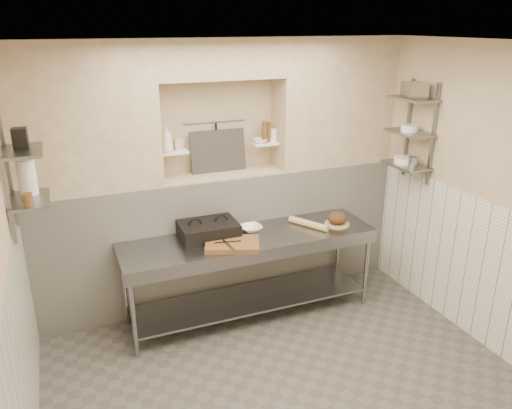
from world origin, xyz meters
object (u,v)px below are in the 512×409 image
prep_table (250,260)px  cutting_board (232,244)px  bowl_alcove (260,141)px  jug_left (27,177)px  rolling_pin (308,224)px  bottle_soap (167,139)px  bread_loaf (337,218)px  panini_press (208,230)px  mixing_bowl (251,228)px

prep_table → cutting_board: 0.40m
cutting_board → bowl_alcove: (0.59, 0.71, 0.81)m
prep_table → jug_left: size_ratio=9.00×
jug_left → rolling_pin: bearing=0.6°
cutting_board → bottle_soap: bearing=122.3°
bowl_alcove → jug_left: size_ratio=0.52×
bread_loaf → jug_left: bearing=179.3°
prep_table → rolling_pin: size_ratio=5.66×
panini_press → bottle_soap: size_ratio=2.16×
rolling_pin → bread_loaf: size_ratio=2.20×
bottle_soap → panini_press: bearing=-53.5°
bread_loaf → jug_left: (-2.92, 0.04, 0.78)m
bread_loaf → bottle_soap: (-1.64, 0.58, 0.87)m
rolling_pin → bread_loaf: 0.32m
rolling_pin → jug_left: (-2.61, -0.03, 0.82)m
prep_table → mixing_bowl: size_ratio=11.74×
rolling_pin → bottle_soap: (-1.33, 0.52, 0.91)m
prep_table → panini_press: (-0.39, 0.15, 0.34)m
prep_table → bread_loaf: bearing=-3.0°
bottle_soap → bowl_alcove: 1.02m
bowl_alcove → rolling_pin: bearing=-59.9°
jug_left → bowl_alcove: bearing=14.2°
bowl_alcove → bread_loaf: bearing=-44.2°
prep_table → panini_press: bearing=158.7°
bread_loaf → bowl_alcove: bowl_alcove is taller
jug_left → mixing_bowl: bearing=4.5°
prep_table → mixing_bowl: (0.07, 0.14, 0.28)m
panini_press → rolling_pin: bearing=-7.0°
cutting_board → bottle_soap: 1.22m
bowl_alcove → mixing_bowl: bearing=-123.3°
panini_press → bread_loaf: panini_press is taller
bread_loaf → jug_left: size_ratio=0.72×
panini_press → rolling_pin: size_ratio=1.25×
mixing_bowl → bowl_alcove: 0.95m
bottle_soap → jug_left: (-1.27, -0.54, -0.09)m
bottle_soap → bowl_alcove: bearing=2.1°
panini_press → bread_loaf: 1.38m
prep_table → bowl_alcove: size_ratio=17.26×
rolling_pin → bowl_alcove: size_ratio=3.05×
jug_left → bread_loaf: bearing=-0.7°
panini_press → bread_loaf: size_ratio=2.74×
bowl_alcove → prep_table: bearing=-121.5°
panini_press → mixing_bowl: (0.46, -0.01, -0.05)m
bread_loaf → bottle_soap: bottle_soap is taller
prep_table → panini_press: size_ratio=4.54×
prep_table → bread_loaf: 1.04m
panini_press → mixing_bowl: size_ratio=2.59×
panini_press → bread_loaf: (1.37, -0.20, 0.00)m
prep_table → bottle_soap: 1.47m
bread_loaf → bowl_alcove: (-0.63, 0.61, 0.76)m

